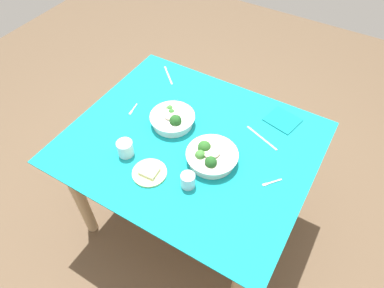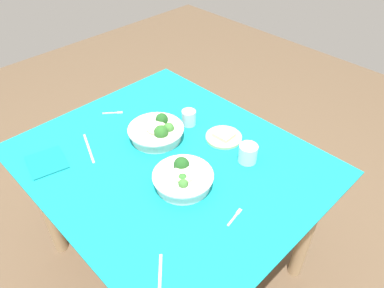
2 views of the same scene
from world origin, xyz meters
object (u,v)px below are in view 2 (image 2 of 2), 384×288
object	(u,v)px
water_glass_center	(248,153)
water_glass_side	(189,118)
broccoli_bowl_near	(183,178)
table_knife_left	(160,280)
napkin_folded_upper	(47,162)
broccoli_bowl_far	(157,132)
table_knife_right	(89,148)
bread_side_plate	(224,137)
fork_by_near_bowl	(235,216)
fork_by_far_bowl	(114,113)

from	to	relation	value
water_glass_center	water_glass_side	xyz separation A→B (m)	(-0.38, 0.00, -0.00)
broccoli_bowl_near	water_glass_side	distance (m)	0.42
table_knife_left	napkin_folded_upper	world-z (taller)	napkin_folded_upper
water_glass_center	table_knife_left	world-z (taller)	water_glass_center
water_glass_side	table_knife_left	size ratio (longest dim) A/B	0.40
broccoli_bowl_near	broccoli_bowl_far	bearing A→B (deg)	158.02
water_glass_center	table_knife_right	xyz separation A→B (m)	(-0.56, -0.46, -0.04)
bread_side_plate	fork_by_near_bowl	world-z (taller)	bread_side_plate
fork_by_near_bowl	broccoli_bowl_near	bearing A→B (deg)	85.32
table_knife_left	napkin_folded_upper	xyz separation A→B (m)	(-0.78, 0.01, 0.00)
table_knife_left	table_knife_right	world-z (taller)	same
broccoli_bowl_near	table_knife_right	xyz separation A→B (m)	(-0.47, -0.15, -0.03)
broccoli_bowl_near	bread_side_plate	distance (m)	0.36
table_knife_right	napkin_folded_upper	bearing A→B (deg)	96.50
water_glass_center	fork_by_near_bowl	distance (m)	0.33
bread_side_plate	water_glass_center	distance (m)	0.19
bread_side_plate	water_glass_side	xyz separation A→B (m)	(-0.20, -0.04, 0.03)
broccoli_bowl_far	fork_by_near_bowl	xyz separation A→B (m)	(0.57, -0.10, -0.03)
table_knife_right	napkin_folded_upper	world-z (taller)	napkin_folded_upper
broccoli_bowl_far	fork_by_far_bowl	size ratio (longest dim) A/B	3.01
broccoli_bowl_far	table_knife_right	xyz separation A→B (m)	(-0.16, -0.28, -0.03)
broccoli_bowl_near	water_glass_center	world-z (taller)	broccoli_bowl_near
fork_by_far_bowl	napkin_folded_upper	xyz separation A→B (m)	(0.11, -0.43, 0.00)
water_glass_side	water_glass_center	bearing A→B (deg)	-0.68
table_knife_right	fork_by_near_bowl	bearing A→B (deg)	-145.57
water_glass_center	fork_by_far_bowl	xyz separation A→B (m)	(-0.72, -0.21, -0.04)
fork_by_near_bowl	table_knife_right	distance (m)	0.75
water_glass_center	fork_by_near_bowl	bearing A→B (deg)	-58.81
broccoli_bowl_far	table_knife_left	xyz separation A→B (m)	(0.57, -0.47, -0.03)
fork_by_near_bowl	napkin_folded_upper	size ratio (longest dim) A/B	0.57
fork_by_far_bowl	water_glass_center	bearing A→B (deg)	-34.19
broccoli_bowl_far	napkin_folded_upper	world-z (taller)	broccoli_bowl_far
water_glass_center	napkin_folded_upper	distance (m)	0.89
broccoli_bowl_far	water_glass_side	distance (m)	0.19
bread_side_plate	napkin_folded_upper	world-z (taller)	bread_side_plate
water_glass_side	table_knife_right	bearing A→B (deg)	-111.85
broccoli_bowl_near	bread_side_plate	world-z (taller)	broccoli_bowl_near
broccoli_bowl_near	water_glass_center	distance (m)	0.32
bread_side_plate	table_knife_left	size ratio (longest dim) A/B	0.91
bread_side_plate	napkin_folded_upper	distance (m)	0.81
broccoli_bowl_near	fork_by_far_bowl	world-z (taller)	broccoli_bowl_near
broccoli_bowl_near	napkin_folded_upper	bearing A→B (deg)	-146.88
table_knife_left	table_knife_right	distance (m)	0.76
fork_by_far_bowl	fork_by_near_bowl	xyz separation A→B (m)	(0.89, -0.07, -0.00)
water_glass_side	table_knife_right	distance (m)	0.50
water_glass_center	table_knife_right	world-z (taller)	water_glass_center
broccoli_bowl_far	broccoli_bowl_near	distance (m)	0.33
bread_side_plate	fork_by_near_bowl	bearing A→B (deg)	-42.93
napkin_folded_upper	broccoli_bowl_far	bearing A→B (deg)	65.63
water_glass_side	fork_by_far_bowl	bearing A→B (deg)	-147.57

